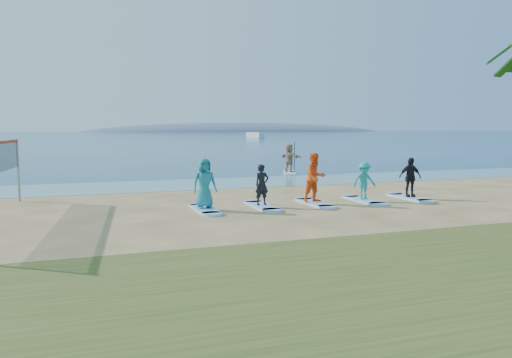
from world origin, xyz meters
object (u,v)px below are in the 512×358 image
object	(u,v)px
student_0	(205,183)
surfboard_2	(315,203)
surfboard_3	(364,200)
student_3	(364,181)
surfboard_0	(205,209)
student_4	(410,177)
paddleboarder	(289,158)
student_2	(315,177)
surfboard_1	(262,206)
paddleboard	(289,173)
boat_offshore_b	(255,138)
student_1	(262,185)
surfboard_4	(409,198)

from	to	relation	value
student_0	surfboard_2	distance (m)	4.44
surfboard_3	student_3	xyz separation A→B (m)	(0.00, 0.00, 0.79)
surfboard_0	student_4	distance (m)	8.72
paddleboarder	student_2	size ratio (longest dim) A/B	0.94
student_0	surfboard_3	bearing A→B (deg)	-6.68
surfboard_3	surfboard_1	bearing A→B (deg)	180.00
surfboard_1	student_3	size ratio (longest dim) A/B	1.47
paddleboarder	surfboard_1	xyz separation A→B (m)	(-6.23, -11.92, -0.97)
paddleboard	student_2	distance (m)	12.63
boat_offshore_b	student_3	xyz separation A→B (m)	(-35.75, -114.98, 0.84)
paddleboarder	boat_offshore_b	xyz separation A→B (m)	(33.86, 103.06, -1.01)
paddleboarder	student_1	size ratio (longest dim) A/B	1.19
student_4	surfboard_4	bearing A→B (deg)	0.00
student_1	surfboard_4	size ratio (longest dim) A/B	0.68
boat_offshore_b	surfboard_3	bearing A→B (deg)	-122.26
surfboard_1	surfboard_2	xyz separation A→B (m)	(2.17, 0.00, 0.00)
surfboard_0	student_2	world-z (taller)	student_2
surfboard_1	boat_offshore_b	bearing A→B (deg)	70.78
paddleboarder	student_0	world-z (taller)	paddleboarder
student_1	surfboard_2	xyz separation A→B (m)	(2.17, 0.00, -0.80)
surfboard_3	surfboard_4	distance (m)	2.17
boat_offshore_b	student_3	bearing A→B (deg)	-122.26
student_1	paddleboard	bearing A→B (deg)	55.36
student_0	surfboard_2	world-z (taller)	student_0
paddleboarder	student_0	distance (m)	14.58
student_2	student_4	xyz separation A→B (m)	(4.34, 0.00, -0.13)
boat_offshore_b	student_3	size ratio (longest dim) A/B	4.37
student_0	surfboard_4	size ratio (longest dim) A/B	0.81
paddleboard	student_2	bearing A→B (deg)	-87.70
surfboard_1	student_3	world-z (taller)	student_3
boat_offshore_b	student_2	xyz separation A→B (m)	(-37.92, -114.98, 1.04)
student_0	surfboard_4	distance (m)	8.73
boat_offshore_b	surfboard_1	distance (m)	121.77
surfboard_2	boat_offshore_b	bearing A→B (deg)	71.75
surfboard_1	student_4	world-z (taller)	student_4
surfboard_2	student_2	bearing A→B (deg)	0.00
boat_offshore_b	surfboard_0	world-z (taller)	boat_offshore_b
surfboard_1	student_1	distance (m)	0.80
paddleboard	surfboard_3	size ratio (longest dim) A/B	1.36
boat_offshore_b	student_1	distance (m)	121.77
student_0	student_3	size ratio (longest dim) A/B	1.19
surfboard_1	student_0	bearing A→B (deg)	180.00
student_2	surfboard_4	world-z (taller)	student_2
surfboard_0	student_1	size ratio (longest dim) A/B	1.46
student_1	student_3	size ratio (longest dim) A/B	1.01
paddleboard	student_0	world-z (taller)	student_0
surfboard_1	paddleboard	bearing A→B (deg)	62.41
surfboard_2	student_4	world-z (taller)	student_4
student_2	surfboard_3	xyz separation A→B (m)	(2.17, 0.00, -0.99)
surfboard_0	surfboard_3	size ratio (longest dim) A/B	1.00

